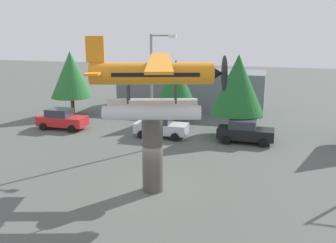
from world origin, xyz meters
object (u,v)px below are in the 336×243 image
object	(u,v)px
streetlight_primary	(154,84)
tree_east	(176,81)
car_mid_silver	(160,126)
storefront_building	(192,89)
tree_center_back	(238,84)
floatplane_monument	(154,83)
display_pedestal	(153,154)
car_far_black	(245,131)
tree_west	(71,74)
car_near_red	(62,119)

from	to	relation	value
streetlight_primary	tree_east	distance (m)	8.18
car_mid_silver	storefront_building	bearing A→B (deg)	90.05
tree_center_back	floatplane_monument	bearing A→B (deg)	-103.75
display_pedestal	storefront_building	distance (m)	22.16
display_pedestal	tree_east	distance (m)	15.45
car_far_black	car_mid_silver	bearing A→B (deg)	-178.29
display_pedestal	tree_east	bearing A→B (deg)	100.07
car_mid_silver	storefront_building	size ratio (longest dim) A/B	0.27
display_pedestal	car_mid_silver	xyz separation A→B (m)	(-2.64, 10.15, -1.19)
tree_west	tree_east	size ratio (longest dim) A/B	1.10
floatplane_monument	car_mid_silver	size ratio (longest dim) A/B	2.45
storefront_building	tree_west	bearing A→B (deg)	-147.86
tree_east	storefront_building	bearing A→B (deg)	89.73
tree_west	tree_east	xyz separation A→B (m)	(10.64, -0.18, -0.24)
storefront_building	tree_east	xyz separation A→B (m)	(-0.03, -6.89, 1.80)
tree_east	tree_west	bearing A→B (deg)	179.04
display_pedestal	streetlight_primary	xyz separation A→B (m)	(-2.12, 7.00, 2.62)
storefront_building	floatplane_monument	bearing A→B (deg)	-82.80
floatplane_monument	car_far_black	xyz separation A→B (m)	(3.86, 10.31, -4.94)
tree_west	tree_center_back	world-z (taller)	tree_center_back
floatplane_monument	tree_west	size ratio (longest dim) A/B	1.63
tree_west	tree_center_back	bearing A→B (deg)	-10.37
floatplane_monument	storefront_building	size ratio (longest dim) A/B	0.67
tree_center_back	car_mid_silver	bearing A→B (deg)	-159.66
display_pedestal	car_mid_silver	bearing A→B (deg)	104.58
display_pedestal	storefront_building	xyz separation A→B (m)	(-2.65, 22.00, -0.04)
tree_east	car_near_red	bearing A→B (deg)	-151.08
storefront_building	tree_east	bearing A→B (deg)	-90.27
car_far_black	tree_center_back	bearing A→B (deg)	113.98
car_mid_silver	car_far_black	size ratio (longest dim) A/B	1.00
storefront_building	tree_center_back	world-z (taller)	tree_center_back
streetlight_primary	tree_center_back	world-z (taller)	streetlight_primary
display_pedestal	tree_west	xyz separation A→B (m)	(-13.32, 15.29, 1.99)
floatplane_monument	tree_east	bearing A→B (deg)	83.90
display_pedestal	tree_east	world-z (taller)	tree_east
floatplane_monument	car_near_red	distance (m)	16.26
streetlight_primary	tree_west	bearing A→B (deg)	143.48
floatplane_monument	car_mid_silver	xyz separation A→B (m)	(-2.76, 10.11, -4.94)
floatplane_monument	tree_east	size ratio (longest dim) A/B	1.79
car_mid_silver	tree_east	xyz separation A→B (m)	(-0.04, 4.97, 2.95)
floatplane_monument	streetlight_primary	distance (m)	7.40
tree_west	car_mid_silver	bearing A→B (deg)	-25.72
tree_east	tree_center_back	xyz separation A→B (m)	(5.81, -2.83, 0.33)
car_mid_silver	streetlight_primary	xyz separation A→B (m)	(0.52, -3.15, 3.82)
floatplane_monument	streetlight_primary	size ratio (longest dim) A/B	1.27
car_mid_silver	tree_west	xyz separation A→B (m)	(-10.69, 5.15, 3.19)
car_mid_silver	streetlight_primary	size ratio (longest dim) A/B	0.52
storefront_building	streetlight_primary	bearing A→B (deg)	-87.98
storefront_building	tree_west	size ratio (longest dim) A/B	2.42
tree_west	tree_east	bearing A→B (deg)	-0.96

